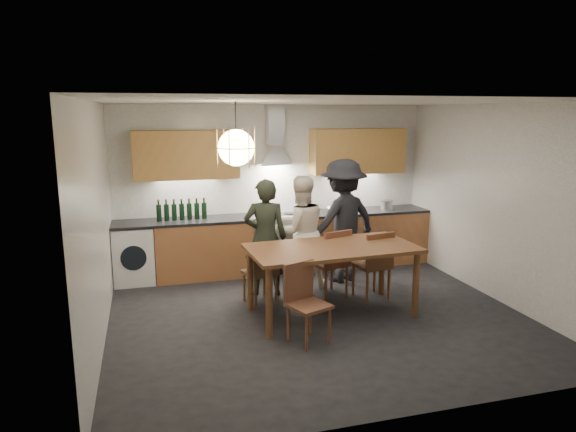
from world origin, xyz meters
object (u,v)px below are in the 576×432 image
object	(u,v)px
stock_pot	(386,205)
wine_bottles	(182,209)
person_left	(265,238)
chair_front	(304,297)
chair_back_left	(263,268)
dining_table	(332,254)
person_right	(343,221)
person_mid	(300,232)
mixing_bowl	(337,210)

from	to	relation	value
stock_pot	wine_bottles	bearing A→B (deg)	178.98
wine_bottles	person_left	bearing A→B (deg)	-45.53
chair_front	wine_bottles	size ratio (longest dim) A/B	1.18
stock_pot	chair_back_left	bearing A→B (deg)	-150.66
dining_table	person_left	world-z (taller)	person_left
stock_pot	wine_bottles	xyz separation A→B (m)	(-3.33, 0.06, 0.09)
chair_back_left	stock_pot	xyz separation A→B (m)	(2.41, 1.36, 0.48)
chair_front	person_right	size ratio (longest dim) A/B	0.48
chair_front	stock_pot	bearing A→B (deg)	27.13
person_left	person_right	distance (m)	1.27
chair_back_left	wine_bottles	xyz separation A→B (m)	(-0.91, 1.42, 0.57)
stock_pot	dining_table	bearing A→B (deg)	-131.14
chair_front	wine_bottles	distance (m)	2.88
chair_front	person_mid	size ratio (longest dim) A/B	0.54
chair_back_left	mixing_bowl	distance (m)	2.04
dining_table	person_right	world-z (taller)	person_right
person_right	wine_bottles	bearing A→B (deg)	-36.47
dining_table	person_mid	xyz separation A→B (m)	(-0.08, 1.07, 0.04)
mixing_bowl	stock_pot	distance (m)	0.90
person_mid	person_right	bearing A→B (deg)	-170.78
chair_back_left	wine_bottles	distance (m)	1.78
person_mid	stock_pot	size ratio (longest dim) A/B	8.05
chair_front	person_left	xyz separation A→B (m)	(-0.07, 1.54, 0.31)
dining_table	person_right	xyz separation A→B (m)	(0.61, 1.19, 0.14)
person_mid	wine_bottles	world-z (taller)	person_mid
person_right	dining_table	bearing A→B (deg)	45.22
chair_front	stock_pot	size ratio (longest dim) A/B	4.35
person_mid	chair_back_left	bearing A→B (deg)	37.09
dining_table	person_left	distance (m)	1.10
person_left	person_right	size ratio (longest dim) A/B	0.89
person_left	mixing_bowl	bearing A→B (deg)	-132.92
person_right	mixing_bowl	distance (m)	0.66
dining_table	person_mid	world-z (taller)	person_mid
chair_back_left	dining_table	bearing A→B (deg)	125.99
mixing_bowl	person_mid	bearing A→B (deg)	-137.76
chair_front	mixing_bowl	distance (m)	2.84
person_mid	wine_bottles	size ratio (longest dim) A/B	2.18
person_left	mixing_bowl	size ratio (longest dim) A/B	4.75
person_left	person_mid	xyz separation A→B (m)	(0.54, 0.16, 0.00)
chair_back_left	stock_pot	bearing A→B (deg)	-168.56
person_left	mixing_bowl	distance (m)	1.68
person_left	wine_bottles	bearing A→B (deg)	-32.23
chair_back_left	chair_front	xyz separation A→B (m)	(0.19, -1.18, 0.02)
chair_back_left	mixing_bowl	bearing A→B (deg)	-157.41
wine_bottles	stock_pot	bearing A→B (deg)	-1.02
person_left	wine_bottles	distance (m)	1.50
dining_table	mixing_bowl	world-z (taller)	mixing_bowl
chair_front	person_right	world-z (taller)	person_right
wine_bottles	chair_front	bearing A→B (deg)	-66.89
chair_back_left	person_mid	bearing A→B (deg)	-159.78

